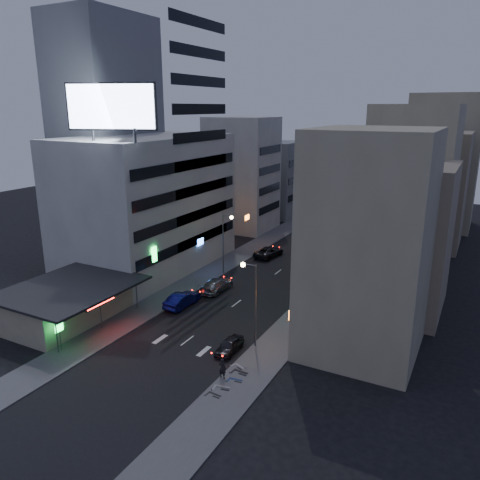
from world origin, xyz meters
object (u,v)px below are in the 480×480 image
Objects in this scene: person at (222,368)px; road_car_blue at (182,300)px; parked_car_right_near at (229,345)px; scooter_black_a at (222,390)px; parked_car_right_mid at (304,274)px; road_car_silver at (216,285)px; scooter_silver_b at (245,363)px; parked_car_right_far at (322,256)px; parked_car_left at (269,252)px; scooter_black_b at (249,367)px; scooter_silver_a at (231,381)px; scooter_blue at (243,374)px.

road_car_blue is at bearing -40.87° from person.
parked_car_right_near is 7.01m from scooter_black_a.
parked_car_right_mid is 25.28m from person.
road_car_silver is 18.14m from scooter_silver_b.
parked_car_right_mid is 8.49m from parked_car_right_far.
parked_car_right_near is at bearing -87.52° from parked_car_right_far.
road_car_silver is (-0.03, -15.36, 0.02)m from parked_car_left.
parked_car_left is at bearing -89.77° from road_car_silver.
scooter_silver_a is at bearing 175.82° from scooter_black_b.
parked_car_right_mid is 2.14× the size of scooter_black_b.
parked_car_right_mid reaches higher than scooter_black_b.
person is (10.26, -16.39, 0.22)m from road_car_silver.
parked_car_right_far is at bearing -158.44° from parked_car_left.
parked_car_right_mid is at bearing 12.58° from scooter_black_b.
person is at bearing 122.40° from road_car_silver.
road_car_blue is at bearing 77.19° from scooter_silver_b.
parked_car_left is at bearing -91.08° from road_car_blue.
parked_car_right_mid is 0.82× the size of parked_car_right_far.
parked_car_left is 1.11× the size of road_car_blue.
scooter_black_a is at bearing 116.17° from parked_car_left.
road_car_silver is 2.75× the size of scooter_silver_a.
parked_car_right_far is at bearing 0.86° from scooter_blue.
scooter_black_a is at bearing 166.91° from scooter_silver_a.
parked_car_right_far reaches higher than scooter_blue.
person is (10.23, -31.74, 0.24)m from parked_car_left.
scooter_blue is at bearing -161.62° from person.
parked_car_left is 33.45m from scooter_blue.
person reaches higher than scooter_black_b.
road_car_silver is at bearing 35.96° from scooter_black_a.
scooter_black_a reaches higher than scooter_silver_b.
parked_car_right_near is 0.71× the size of parked_car_right_far.
road_car_silver is at bearing 22.93° from scooter_silver_a.
road_car_blue reaches higher than parked_car_right_far.
parked_car_right_far is (-0.34, 8.48, 0.05)m from parked_car_right_mid.
scooter_black_a is (11.48, -18.58, -0.14)m from road_car_silver.
scooter_black_a is at bearing 164.06° from scooter_blue.
parked_car_right_far is (-0.84, 29.48, 0.13)m from parked_car_right_near.
road_car_silver is 19.88m from scooter_blue.
parked_car_right_mid reaches higher than scooter_black_a.
parked_car_right_mid is 23.86m from scooter_black_b.
parked_car_right_far is 34.76m from scooter_silver_a.
scooter_black_b is at bearing -132.28° from person.
person is at bearing 138.70° from road_car_blue.
scooter_silver_b is (3.49, -31.51, -0.12)m from parked_car_right_far.
parked_car_right_mid reaches higher than scooter_silver_a.
scooter_silver_b is (11.21, -29.59, -0.12)m from parked_car_left.
scooter_blue reaches higher than scooter_black_a.
parked_car_right_near is at bearing 125.49° from road_car_silver.
scooter_black_a is at bearing -155.29° from scooter_silver_b.
parked_car_left is 3.17× the size of scooter_black_a.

